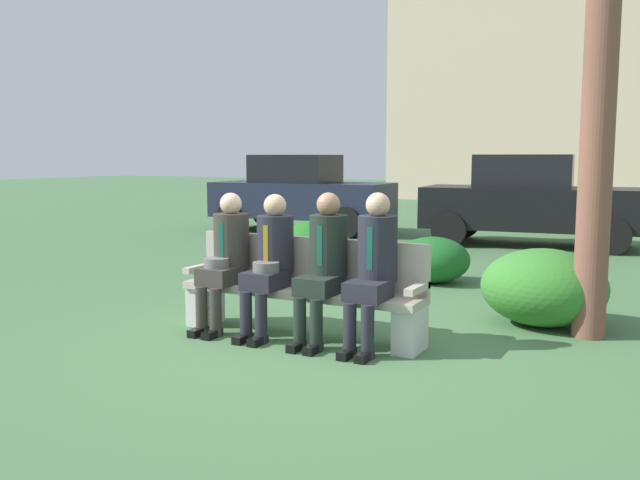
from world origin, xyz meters
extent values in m
plane|color=#466F44|center=(0.00, 0.00, 0.00)|extent=(80.00, 80.00, 0.00)
cube|color=#B7AD9E|center=(-0.17, 0.29, 0.42)|extent=(2.34, 0.44, 0.07)
cube|color=#B7AD9E|center=(-0.17, 0.48, 0.68)|extent=(2.34, 0.06, 0.45)
cube|color=#B7AD9E|center=(-1.30, 0.29, 0.55)|extent=(0.08, 0.44, 0.06)
cube|color=#B7AD9E|center=(0.96, 0.29, 0.55)|extent=(0.08, 0.44, 0.06)
cube|color=silver|center=(-1.24, 0.29, 0.19)|extent=(0.20, 0.37, 0.38)
cube|color=silver|center=(0.90, 0.29, 0.19)|extent=(0.20, 0.37, 0.38)
cube|color=#38332D|center=(-0.93, 0.12, 0.53)|extent=(0.32, 0.38, 0.16)
cylinder|color=#38332D|center=(-1.01, -0.07, 0.23)|extent=(0.11, 0.11, 0.45)
cylinder|color=#38332D|center=(-0.85, -0.07, 0.23)|extent=(0.11, 0.11, 0.45)
cube|color=black|center=(-1.01, -0.13, 0.04)|extent=(0.09, 0.22, 0.07)
cube|color=black|center=(-0.85, -0.13, 0.04)|extent=(0.09, 0.22, 0.07)
cylinder|color=#38332D|center=(-0.93, 0.31, 0.84)|extent=(0.34, 0.34, 0.52)
cube|color=#144C3D|center=(-0.93, 0.14, 0.86)|extent=(0.05, 0.01, 0.33)
sphere|color=beige|center=(-0.93, 0.31, 1.20)|extent=(0.21, 0.21, 0.21)
cylinder|color=slate|center=(-0.96, 0.10, 0.66)|extent=(0.24, 0.24, 0.09)
cube|color=#23232D|center=(-0.44, 0.12, 0.53)|extent=(0.32, 0.38, 0.16)
cylinder|color=#23232D|center=(-0.52, -0.07, 0.23)|extent=(0.11, 0.11, 0.45)
cylinder|color=#23232D|center=(-0.36, -0.07, 0.23)|extent=(0.11, 0.11, 0.45)
cube|color=black|center=(-0.52, -0.13, 0.04)|extent=(0.09, 0.22, 0.07)
cube|color=black|center=(-0.36, -0.13, 0.04)|extent=(0.09, 0.22, 0.07)
cylinder|color=#23232D|center=(-0.44, 0.31, 0.84)|extent=(0.34, 0.34, 0.52)
cube|color=olive|center=(-0.44, 0.14, 0.86)|extent=(0.05, 0.01, 0.33)
sphere|color=tan|center=(-0.44, 0.31, 1.20)|extent=(0.21, 0.21, 0.21)
cylinder|color=slate|center=(-0.41, 0.10, 0.66)|extent=(0.24, 0.24, 0.09)
cube|color=#1E2823|center=(0.11, 0.12, 0.53)|extent=(0.32, 0.38, 0.16)
cylinder|color=#1E2823|center=(0.03, -0.07, 0.23)|extent=(0.11, 0.11, 0.45)
cylinder|color=#1E2823|center=(0.19, -0.07, 0.23)|extent=(0.11, 0.11, 0.45)
cube|color=black|center=(0.03, -0.13, 0.04)|extent=(0.09, 0.22, 0.07)
cube|color=black|center=(0.19, -0.13, 0.04)|extent=(0.09, 0.22, 0.07)
cylinder|color=#1E2823|center=(0.11, 0.31, 0.85)|extent=(0.34, 0.34, 0.55)
cube|color=#144C3D|center=(0.11, 0.14, 0.87)|extent=(0.05, 0.01, 0.35)
sphere|color=#9E7556|center=(0.11, 0.31, 1.22)|extent=(0.21, 0.21, 0.21)
cube|color=#23232D|center=(0.59, 0.12, 0.53)|extent=(0.32, 0.38, 0.16)
cylinder|color=#23232D|center=(0.51, -0.07, 0.23)|extent=(0.11, 0.11, 0.45)
cylinder|color=#23232D|center=(0.67, -0.07, 0.23)|extent=(0.11, 0.11, 0.45)
cube|color=black|center=(0.51, -0.13, 0.04)|extent=(0.09, 0.22, 0.07)
cube|color=black|center=(0.67, -0.13, 0.04)|extent=(0.09, 0.22, 0.07)
cylinder|color=#23232D|center=(0.59, 0.31, 0.86)|extent=(0.34, 0.34, 0.56)
cube|color=#144C3D|center=(0.59, 0.14, 0.88)|extent=(0.05, 0.01, 0.36)
sphere|color=tan|center=(0.59, 0.31, 1.24)|extent=(0.21, 0.21, 0.21)
cylinder|color=brown|center=(2.18, 1.51, 1.99)|extent=(0.29, 0.29, 3.98)
ellipsoid|color=#236F22|center=(-1.87, 3.73, 0.35)|extent=(1.11, 1.02, 0.70)
ellipsoid|color=#357C2C|center=(1.73, 1.76, 0.38)|extent=(1.21, 1.11, 0.76)
ellipsoid|color=#1C6023|center=(0.04, 3.46, 0.30)|extent=(0.96, 0.88, 0.60)
cube|color=#1E2338|center=(-4.48, 8.03, 0.70)|extent=(3.98, 1.78, 0.76)
cube|color=black|center=(-4.63, 8.02, 1.38)|extent=(1.78, 1.46, 0.60)
cylinder|color=black|center=(-3.16, 8.89, 0.32)|extent=(0.65, 0.18, 0.64)
cylinder|color=black|center=(-3.07, 7.33, 0.32)|extent=(0.65, 0.18, 0.64)
cylinder|color=black|center=(-5.89, 8.73, 0.32)|extent=(0.65, 0.18, 0.64)
cylinder|color=black|center=(-5.80, 7.18, 0.32)|extent=(0.65, 0.18, 0.64)
cube|color=black|center=(0.44, 7.90, 0.70)|extent=(4.04, 1.96, 0.76)
cube|color=black|center=(0.29, 7.89, 1.38)|extent=(1.83, 1.53, 0.60)
cylinder|color=black|center=(1.72, 8.82, 0.32)|extent=(0.65, 0.21, 0.64)
cylinder|color=black|center=(1.88, 7.27, 0.32)|extent=(0.65, 0.21, 0.64)
cylinder|color=black|center=(-1.00, 8.54, 0.32)|extent=(0.65, 0.21, 0.64)
cylinder|color=black|center=(-0.83, 6.98, 0.32)|extent=(0.65, 0.21, 0.64)
cube|color=beige|center=(-0.77, 23.48, 4.37)|extent=(13.16, 7.23, 8.74)
camera|label=1|loc=(2.85, -5.06, 1.64)|focal=38.44mm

